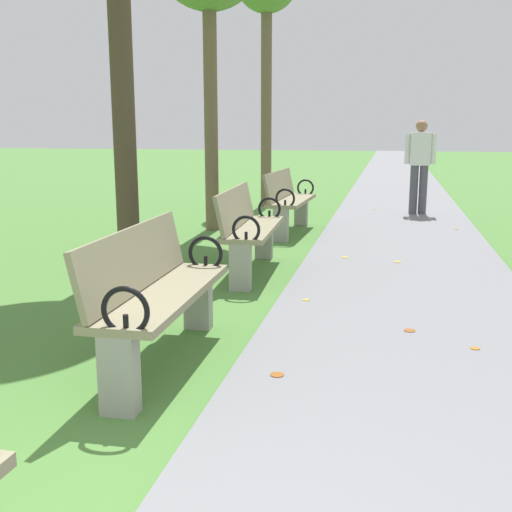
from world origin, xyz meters
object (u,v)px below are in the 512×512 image
Objects in this scene: park_bench_4 at (288,200)px; park_bench_2 at (157,292)px; park_bench_3 at (249,228)px; pedestrian_walking at (420,162)px.

park_bench_2 is at bearing -90.00° from park_bench_4.
park_bench_2 is 0.99× the size of park_bench_4.
pedestrian_walking reaches higher than park_bench_3.
park_bench_3 is 5.34m from pedestrian_walking.
pedestrian_walking is (1.93, 7.61, 0.44)m from park_bench_2.
park_bench_4 is at bearing -129.30° from pedestrian_walking.
park_bench_3 is at bearing -90.00° from park_bench_4.
pedestrian_walking reaches higher than park_bench_2.
park_bench_2 and park_bench_3 have the same top height.
park_bench_2 and park_bench_4 have the same top height.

